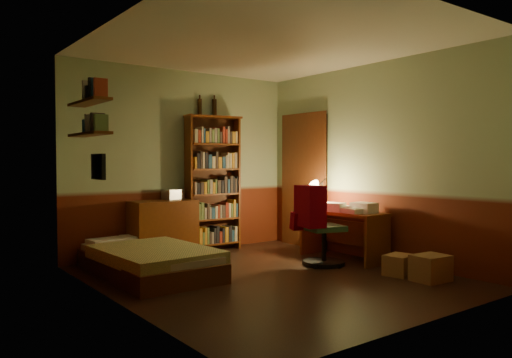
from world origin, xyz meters
TOP-DOWN VIEW (x-y plane):
  - floor at (0.00, 0.00)m, footprint 3.50×4.00m
  - ceiling at (0.00, 0.00)m, footprint 3.50×4.00m
  - wall_back at (0.00, 2.01)m, footprint 3.50×0.02m
  - wall_left at (-1.76, 0.00)m, footprint 0.02×4.00m
  - wall_right at (1.76, 0.00)m, footprint 0.02×4.00m
  - wall_front at (0.00, -2.01)m, footprint 3.50×0.02m
  - doorway at (1.72, 1.30)m, footprint 0.06×0.90m
  - door_trim at (1.69, 1.30)m, footprint 0.02×0.98m
  - bed at (-1.02, 0.97)m, footprint 1.02×1.89m
  - dresser at (-0.44, 1.76)m, footprint 0.87×0.44m
  - mini_stereo at (-0.22, 1.89)m, footprint 0.29×0.24m
  - bookshelf at (0.41, 1.85)m, footprint 0.87×0.38m
  - bottle_left at (0.26, 1.96)m, footprint 0.08×0.08m
  - bottle_right at (0.51, 1.96)m, footprint 0.08×0.08m
  - desk at (1.44, 0.24)m, footprint 0.53×1.21m
  - paper_stack at (1.28, 0.27)m, footprint 0.29×0.34m
  - desk_lamp at (1.51, 0.70)m, footprint 0.24×0.24m
  - office_chair at (0.97, 0.11)m, footprint 0.54×0.50m
  - red_jacket at (0.74, -0.09)m, footprint 0.32×0.47m
  - wall_shelf_lower at (-1.64, 1.10)m, footprint 0.20×0.90m
  - wall_shelf_upper at (-1.64, 1.10)m, footprint 0.20×0.90m
  - framed_picture at (-1.72, 0.60)m, footprint 0.04×0.32m
  - cardboard_box_a at (1.30, -1.19)m, footprint 0.40×0.33m
  - cardboard_box_b at (1.26, -0.81)m, footprint 0.37×0.32m

SIDE VIEW (x-z plane):
  - floor at x=0.00m, z-range -0.02..0.00m
  - cardboard_box_b at x=1.26m, z-range 0.00..0.23m
  - cardboard_box_a at x=1.30m, z-range 0.00..0.28m
  - bed at x=-1.02m, z-range 0.00..0.56m
  - desk at x=1.44m, z-range 0.00..0.64m
  - dresser at x=-0.44m, z-range 0.00..0.78m
  - office_chair at x=0.97m, z-range 0.00..0.90m
  - paper_stack at x=1.28m, z-range 0.64..0.76m
  - mini_stereo at x=-0.22m, z-range 0.78..0.91m
  - desk_lamp at x=1.51m, z-range 0.64..1.32m
  - bookshelf at x=0.41m, z-range 0.00..1.97m
  - doorway at x=1.72m, z-range 0.00..2.00m
  - door_trim at x=1.69m, z-range -0.04..2.04m
  - red_jacket at x=0.74m, z-range 0.90..1.41m
  - framed_picture at x=-1.72m, z-range 1.12..1.38m
  - wall_back at x=0.00m, z-range 0.00..2.60m
  - wall_left at x=-1.76m, z-range 0.00..2.60m
  - wall_right at x=1.76m, z-range 0.00..2.60m
  - wall_front at x=0.00m, z-range 0.00..2.60m
  - wall_shelf_lower at x=-1.64m, z-range 1.59..1.61m
  - wall_shelf_upper at x=-1.64m, z-range 1.94..1.96m
  - bottle_left at x=0.26m, z-range 1.97..2.21m
  - bottle_right at x=0.51m, z-range 1.97..2.23m
  - ceiling at x=0.00m, z-range 2.60..2.62m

